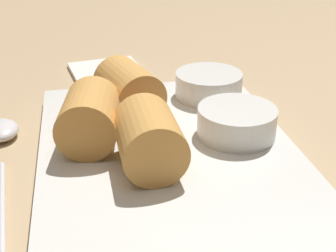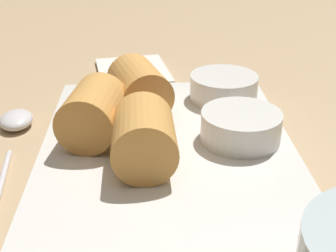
{
  "view_description": "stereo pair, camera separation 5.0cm",
  "coord_description": "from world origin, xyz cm",
  "px_view_note": "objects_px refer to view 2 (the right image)",
  "views": [
    {
      "loc": [
        32.71,
        -7.64,
        23.62
      ],
      "look_at": [
        -1.94,
        -0.93,
        5.53
      ],
      "focal_mm": 50.0,
      "sensor_mm": 36.0,
      "label": 1
    },
    {
      "loc": [
        33.31,
        -2.67,
        23.62
      ],
      "look_at": [
        -1.94,
        -0.93,
        5.53
      ],
      "focal_mm": 50.0,
      "sensor_mm": 36.0,
      "label": 2
    }
  ],
  "objects_px": {
    "dipping_bowl_far": "(224,86)",
    "spoon": "(14,128)",
    "serving_plate": "(168,154)",
    "dipping_bowl_near": "(241,125)",
    "napkin": "(133,71)"
  },
  "relations": [
    {
      "from": "serving_plate",
      "to": "dipping_bowl_near",
      "type": "relative_size",
      "value": 4.19
    },
    {
      "from": "dipping_bowl_far",
      "to": "spoon",
      "type": "bearing_deg",
      "value": -79.08
    },
    {
      "from": "dipping_bowl_far",
      "to": "spoon",
      "type": "distance_m",
      "value": 0.22
    },
    {
      "from": "dipping_bowl_far",
      "to": "dipping_bowl_near",
      "type": "bearing_deg",
      "value": 0.75
    },
    {
      "from": "spoon",
      "to": "napkin",
      "type": "bearing_deg",
      "value": 145.03
    },
    {
      "from": "dipping_bowl_near",
      "to": "dipping_bowl_far",
      "type": "bearing_deg",
      "value": -179.25
    },
    {
      "from": "serving_plate",
      "to": "dipping_bowl_far",
      "type": "relative_size",
      "value": 4.19
    },
    {
      "from": "dipping_bowl_near",
      "to": "serving_plate",
      "type": "bearing_deg",
      "value": -81.31
    },
    {
      "from": "spoon",
      "to": "napkin",
      "type": "xyz_separation_m",
      "value": [
        -0.16,
        0.11,
        -0.0
      ]
    },
    {
      "from": "serving_plate",
      "to": "spoon",
      "type": "bearing_deg",
      "value": -111.89
    },
    {
      "from": "dipping_bowl_near",
      "to": "napkin",
      "type": "bearing_deg",
      "value": -154.7
    },
    {
      "from": "dipping_bowl_far",
      "to": "spoon",
      "type": "relative_size",
      "value": 0.34
    },
    {
      "from": "serving_plate",
      "to": "spoon",
      "type": "relative_size",
      "value": 1.44
    },
    {
      "from": "serving_plate",
      "to": "napkin",
      "type": "relative_size",
      "value": 2.55
    },
    {
      "from": "serving_plate",
      "to": "spoon",
      "type": "distance_m",
      "value": 0.16
    }
  ]
}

